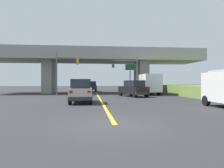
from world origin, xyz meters
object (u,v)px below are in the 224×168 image
(box_truck, at_px, (148,84))
(traffic_signal_nearside, at_px, (128,70))
(sedan_oncoming, at_px, (92,86))
(traffic_signal_farside, at_px, (64,68))
(suv_crossing, at_px, (133,88))
(suv_lead, at_px, (81,91))
(highway_sign, at_px, (130,71))

(box_truck, relative_size, traffic_signal_nearside, 1.24)
(traffic_signal_nearside, bearing_deg, sedan_oncoming, 111.97)
(sedan_oncoming, bearing_deg, traffic_signal_nearside, -68.03)
(traffic_signal_farside, bearing_deg, box_truck, 1.56)
(box_truck, bearing_deg, suv_crossing, -125.92)
(traffic_signal_nearside, relative_size, traffic_signal_farside, 0.91)
(traffic_signal_farside, bearing_deg, suv_lead, -75.81)
(sedan_oncoming, height_order, traffic_signal_nearside, traffic_signal_nearside)
(sedan_oncoming, bearing_deg, traffic_signal_farside, -107.48)
(box_truck, xyz_separation_m, sedan_oncoming, (-8.10, 12.19, -0.54))
(traffic_signal_nearside, relative_size, highway_sign, 1.08)
(suv_crossing, distance_m, traffic_signal_nearside, 4.52)
(traffic_signal_nearside, height_order, traffic_signal_farside, traffic_signal_farside)
(suv_lead, height_order, sedan_oncoming, same)
(suv_lead, relative_size, traffic_signal_farside, 0.76)
(sedan_oncoming, height_order, highway_sign, highway_sign)
(suv_crossing, xyz_separation_m, box_truck, (3.05, 4.21, 0.54))
(box_truck, relative_size, highway_sign, 1.34)
(traffic_signal_farside, bearing_deg, highway_sign, 24.69)
(suv_crossing, bearing_deg, traffic_signal_farside, 138.83)
(highway_sign, bearing_deg, suv_crossing, -98.31)
(sedan_oncoming, xyz_separation_m, traffic_signal_nearside, (5.10, -12.64, 2.51))
(box_truck, relative_size, traffic_signal_farside, 1.13)
(traffic_signal_farside, bearing_deg, sedan_oncoming, 72.52)
(traffic_signal_farside, height_order, highway_sign, traffic_signal_farside)
(suv_lead, distance_m, sedan_oncoming, 23.93)
(box_truck, bearing_deg, traffic_signal_farside, -178.44)
(sedan_oncoming, distance_m, traffic_signal_farside, 13.41)
(box_truck, bearing_deg, traffic_signal_nearside, -171.42)
(suv_crossing, distance_m, box_truck, 5.23)
(sedan_oncoming, relative_size, traffic_signal_farside, 0.75)
(suv_lead, xyz_separation_m, sedan_oncoming, (1.06, 23.90, -0.00))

